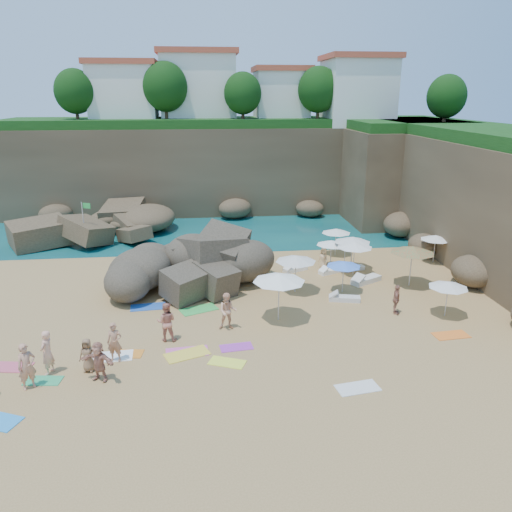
{
  "coord_description": "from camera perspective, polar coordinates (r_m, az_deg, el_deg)",
  "views": [
    {
      "loc": [
        -1.04,
        -24.45,
        11.02
      ],
      "look_at": [
        2.0,
        3.0,
        2.0
      ],
      "focal_mm": 35.0,
      "sensor_mm": 36.0,
      "label": 1
    }
  ],
  "objects": [
    {
      "name": "person_stand_2",
      "position": [
        36.8,
        -4.67,
        2.07
      ],
      "size": [
        1.25,
        0.71,
        1.82
      ],
      "primitive_type": "imported",
      "rotation": [
        0.0,
        0.0,
        2.94
      ],
      "color": "#F8CF8D",
      "rests_on": "ground"
    },
    {
      "name": "person_lie_5",
      "position": [
        24.66,
        -3.23,
        -7.6
      ],
      "size": [
        1.05,
        1.91,
        0.7
      ],
      "primitive_type": "imported",
      "rotation": [
        0.0,
        0.0,
        -0.09
      ],
      "color": "#E9AC84",
      "rests_on": "ground"
    },
    {
      "name": "towel_12",
      "position": [
        21.95,
        -3.32,
        -12.05
      ],
      "size": [
        1.73,
        1.32,
        0.03
      ],
      "primitive_type": "cube",
      "rotation": [
        0.0,
        0.0,
        -0.4
      ],
      "color": "#F0FF43",
      "rests_on": "ground"
    },
    {
      "name": "rock_promontory",
      "position": [
        43.1,
        -19.47,
        2.22
      ],
      "size": [
        12.0,
        7.0,
        2.0
      ],
      "primitive_type": null,
      "color": "brown",
      "rests_on": "ground"
    },
    {
      "name": "parasol_9",
      "position": [
        24.85,
        2.65,
        -2.49
      ],
      "size": [
        2.64,
        2.64,
        2.5
      ],
      "color": "silver",
      "rests_on": "ground"
    },
    {
      "name": "lounger_3",
      "position": [
        28.33,
        10.07,
        -4.81
      ],
      "size": [
        1.81,
        0.94,
        0.27
      ],
      "primitive_type": "cube",
      "rotation": [
        0.0,
        0.0,
        -0.23
      ],
      "color": "silver",
      "rests_on": "ground"
    },
    {
      "name": "towel_1",
      "position": [
        23.95,
        -26.26,
        -11.32
      ],
      "size": [
        1.84,
        1.12,
        0.03
      ],
      "primitive_type": "cube",
      "rotation": [
        0.0,
        0.0,
        -0.15
      ],
      "color": "#CD5067",
      "rests_on": "ground"
    },
    {
      "name": "parasol_11",
      "position": [
        27.3,
        21.14,
        -3.08
      ],
      "size": [
        2.0,
        2.0,
        1.89
      ],
      "color": "silver",
      "rests_on": "ground"
    },
    {
      "name": "person_stand_0",
      "position": [
        21.69,
        -24.73,
        -11.39
      ],
      "size": [
        0.83,
        0.77,
        1.91
      ],
      "primitive_type": "imported",
      "rotation": [
        0.0,
        0.0,
        0.6
      ],
      "color": "tan",
      "rests_on": "ground"
    },
    {
      "name": "lounger_0",
      "position": [
        32.48,
        8.53,
        -1.72
      ],
      "size": [
        1.73,
        1.19,
        0.26
      ],
      "primitive_type": "cube",
      "rotation": [
        0.0,
        0.0,
        0.43
      ],
      "color": "white",
      "rests_on": "ground"
    },
    {
      "name": "parasol_7",
      "position": [
        28.58,
        4.58,
        -0.28
      ],
      "size": [
        2.35,
        2.35,
        2.23
      ],
      "color": "silver",
      "rests_on": "ground"
    },
    {
      "name": "lounger_4",
      "position": [
        33.28,
        10.98,
        -1.38
      ],
      "size": [
        1.65,
        0.87,
        0.24
      ],
      "primitive_type": "cube",
      "rotation": [
        0.0,
        0.0,
        0.23
      ],
      "color": "silver",
      "rests_on": "ground"
    },
    {
      "name": "cliff_right",
      "position": [
        38.78,
        25.07,
        5.96
      ],
      "size": [
        8.0,
        30.0,
        8.0
      ],
      "primitive_type": "cube",
      "color": "brown",
      "rests_on": "ground"
    },
    {
      "name": "ground",
      "position": [
        26.84,
        -3.56,
        -6.19
      ],
      "size": [
        120.0,
        120.0,
        0.0
      ],
      "primitive_type": "plane",
      "color": "tan",
      "rests_on": "ground"
    },
    {
      "name": "towel_13",
      "position": [
        20.64,
        11.54,
        -14.55
      ],
      "size": [
        1.81,
        1.1,
        0.03
      ],
      "primitive_type": "cube",
      "rotation": [
        0.0,
        0.0,
        0.16
      ],
      "color": "silver",
      "rests_on": "ground"
    },
    {
      "name": "person_lie_3",
      "position": [
        21.56,
        -17.38,
        -12.9
      ],
      "size": [
        2.07,
        2.13,
        0.44
      ],
      "primitive_type": "imported",
      "rotation": [
        0.0,
        0.0,
        -0.41
      ],
      "color": "tan",
      "rests_on": "ground"
    },
    {
      "name": "parasol_6",
      "position": [
        30.78,
        17.46,
        0.71
      ],
      "size": [
        2.61,
        2.61,
        2.47
      ],
      "color": "silver",
      "rests_on": "ground"
    },
    {
      "name": "lounger_2",
      "position": [
        32.59,
        4.5,
        -1.5
      ],
      "size": [
        1.71,
        1.19,
        0.25
      ],
      "primitive_type": "cube",
      "rotation": [
        0.0,
        0.0,
        0.44
      ],
      "color": "white",
      "rests_on": "ground"
    },
    {
      "name": "person_stand_1",
      "position": [
        23.67,
        -10.21,
        -7.41
      ],
      "size": [
        0.99,
        0.81,
        1.9
      ],
      "primitive_type": "imported",
      "rotation": [
        0.0,
        0.0,
        3.04
      ],
      "color": "#BF735F",
      "rests_on": "ground"
    },
    {
      "name": "parasol_8",
      "position": [
        35.78,
        19.86,
        2.0
      ],
      "size": [
        2.04,
        2.04,
        1.92
      ],
      "color": "silver",
      "rests_on": "ground"
    },
    {
      "name": "towel_10",
      "position": [
        25.89,
        21.38,
        -8.42
      ],
      "size": [
        1.74,
        0.98,
        0.03
      ],
      "primitive_type": "cube",
      "rotation": [
        0.0,
        0.0,
        0.08
      ],
      "color": "orange",
      "rests_on": "ground"
    },
    {
      "name": "parasol_4",
      "position": [
        32.77,
        10.97,
        1.86
      ],
      "size": [
        2.36,
        2.36,
        2.23
      ],
      "color": "silver",
      "rests_on": "ground"
    },
    {
      "name": "person_stand_4",
      "position": [
        32.91,
        7.71,
        -0.3
      ],
      "size": [
        0.71,
        0.82,
        1.47
      ],
      "primitive_type": "imported",
      "rotation": [
        0.0,
        0.0,
        -1.02
      ],
      "color": "#E2AF76",
      "rests_on": "ground"
    },
    {
      "name": "rock_outcrop",
      "position": [
        29.6,
        -7.58,
        -3.94
      ],
      "size": [
        7.64,
        5.93,
        2.93
      ],
      "primitive_type": null,
      "rotation": [
        0.0,
        0.0,
        -0.06
      ],
      "color": "brown",
      "rests_on": "ground"
    },
    {
      "name": "flag_pole",
      "position": [
        38.85,
        -18.98,
        4.03
      ],
      "size": [
        0.67,
        0.27,
        3.51
      ],
      "color": "silver",
      "rests_on": "ground"
    },
    {
      "name": "towel_3",
      "position": [
        22.4,
        -23.15,
        -12.96
      ],
      "size": [
        1.54,
        0.9,
        0.03
      ],
      "primitive_type": "cube",
      "rotation": [
        0.0,
        0.0,
        -0.12
      ],
      "color": "#2FA566",
      "rests_on": "ground"
    },
    {
      "name": "lounger_1",
      "position": [
        34.66,
        -0.41,
        -0.21
      ],
      "size": [
        1.9,
        1.0,
        0.28
      ],
      "primitive_type": "cube",
      "rotation": [
        0.0,
        0.0,
        0.23
      ],
      "color": "white",
      "rests_on": "ground"
    },
    {
      "name": "parasol_3",
      "position": [
        31.94,
        11.22,
        1.27
      ],
      "size": [
        2.27,
        2.27,
        2.14
      ],
      "color": "silver",
      "rests_on": "ground"
    },
    {
      "name": "clifftop_buildings",
      "position": [
        50.41,
        -1.86,
        18.33
      ],
      "size": [
        28.48,
        9.48,
        7.0
      ],
      "color": "white",
      "rests_on": "cliff_back"
    },
    {
      "name": "seawater",
      "position": [
        55.57,
        -5.15,
        6.58
      ],
      "size": [
        120.0,
        120.0,
        0.0
      ],
      "primitive_type": "plane",
      "color": "#0C4751",
      "rests_on": "ground"
    },
    {
      "name": "clifftop_trees",
      "position": [
        44.36,
        1.28,
        18.39
      ],
      "size": [
        35.6,
        23.82,
        4.4
      ],
      "color": "#11380F",
      "rests_on": "ground"
    },
    {
      "name": "lounger_5",
      "position": [
        31.26,
        12.47,
        -2.69
      ],
      "size": [
        2.13,
        1.63,
        0.32
      ],
      "primitive_type": "cube",
      "rotation": [
        0.0,
        0.0,
        0.53
      ],
      "color": "silver",
      "rests_on": "ground"
    },
    {
      "name": "towel_11",
      "position": [
        27.0,
        -6.55,
        -6.09
      ],
      "size": [
        2.17,
        1.65,
        0.03
      ],
      "primitive_type": "cube",
      "rotation": [
        0.0,
        0.0,
        0.4
      ],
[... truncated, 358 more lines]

